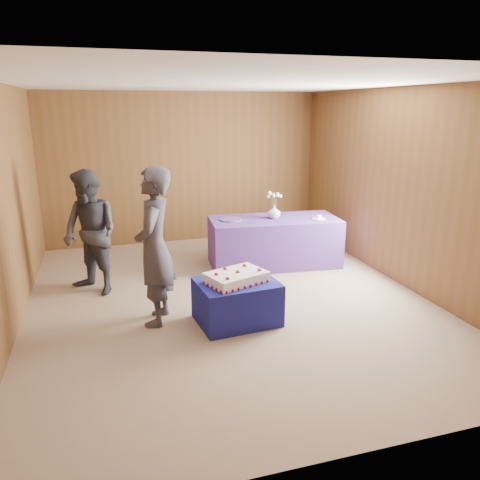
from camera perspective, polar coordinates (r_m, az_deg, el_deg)
name	(u,v)px	position (r m, az deg, el deg)	size (l,w,h in m)	color
ground	(228,300)	(6.17, -1.46, -7.29)	(6.00, 6.00, 0.00)	gray
room_shell	(227,161)	(5.70, -1.59, 9.60)	(5.04, 6.04, 2.72)	brown
cake_table	(237,302)	(5.48, -0.39, -7.52)	(0.90, 0.70, 0.50)	#1B1C98
serving_table	(274,242)	(7.42, 4.17, -0.20)	(2.00, 0.90, 0.75)	#4F3593
sheet_cake	(236,277)	(5.35, -0.47, -4.55)	(0.79, 0.66, 0.16)	white
vase	(274,212)	(7.32, 4.18, 3.45)	(0.20, 0.20, 0.21)	silver
flower_spray	(274,195)	(7.27, 4.22, 5.46)	(0.24, 0.24, 0.19)	#33712D
platter	(231,219)	(7.21, -1.13, 2.53)	(0.34, 0.34, 0.02)	#564993
plate	(319,219)	(7.37, 9.59, 2.57)	(0.21, 0.21, 0.01)	white
cake_slice	(319,217)	(7.36, 9.61, 2.83)	(0.07, 0.06, 0.08)	white
knife	(325,220)	(7.31, 10.35, 2.39)	(0.26, 0.02, 0.00)	silver
guest_left	(154,247)	(5.35, -10.39, -0.87)	(0.66, 0.43, 1.82)	#373741
guest_right	(91,233)	(6.45, -17.76, 0.80)	(0.81, 0.63, 1.66)	#2F3039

